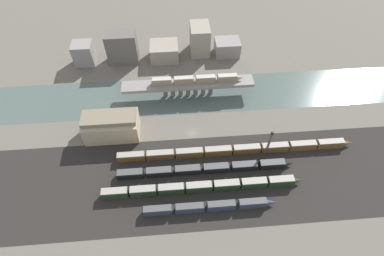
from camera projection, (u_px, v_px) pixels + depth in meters
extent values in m
plane|color=#666056|center=(192.00, 133.00, 135.60)|extent=(400.00, 400.00, 0.00)
cube|color=#282623|center=(197.00, 180.00, 120.50)|extent=(280.00, 42.00, 0.01)
cube|color=#4C5B56|center=(188.00, 95.00, 151.24)|extent=(320.00, 26.38, 0.01)
cube|color=gray|center=(188.00, 84.00, 145.58)|extent=(64.12, 7.60, 1.68)
cylinder|color=slate|center=(165.00, 91.00, 148.17)|extent=(2.10, 2.10, 6.46)
cylinder|color=slate|center=(173.00, 91.00, 148.36)|extent=(2.10, 2.10, 6.46)
cylinder|color=slate|center=(181.00, 91.00, 148.55)|extent=(2.10, 2.10, 6.46)
cylinder|color=slate|center=(188.00, 90.00, 148.74)|extent=(2.10, 2.10, 6.46)
cylinder|color=slate|center=(196.00, 90.00, 148.93)|extent=(2.10, 2.10, 6.46)
cylinder|color=slate|center=(203.00, 89.00, 149.12)|extent=(2.10, 2.10, 6.46)
cylinder|color=slate|center=(211.00, 89.00, 149.31)|extent=(2.10, 2.10, 6.46)
cube|color=gray|center=(162.00, 82.00, 143.08)|extent=(9.50, 2.77, 3.13)
cube|color=#B7B2A3|center=(161.00, 79.00, 141.71)|extent=(9.12, 2.55, 0.40)
cube|color=gray|center=(184.00, 81.00, 143.62)|extent=(9.50, 2.77, 3.13)
cube|color=#B7B2A3|center=(184.00, 78.00, 142.24)|extent=(9.12, 2.55, 0.40)
cube|color=gray|center=(206.00, 79.00, 144.15)|extent=(9.50, 2.77, 3.13)
cube|color=#B7B2A3|center=(206.00, 77.00, 142.78)|extent=(9.12, 2.55, 0.40)
cube|color=gray|center=(227.00, 78.00, 144.68)|extent=(9.50, 2.77, 3.13)
cube|color=#B7B2A3|center=(228.00, 75.00, 143.31)|extent=(9.12, 2.55, 0.40)
cone|color=gray|center=(240.00, 78.00, 145.12)|extent=(3.32, 2.49, 2.49)
cube|color=#2D384C|center=(158.00, 211.00, 110.45)|extent=(10.67, 2.75, 3.46)
cube|color=#4C4C4C|center=(157.00, 208.00, 108.96)|extent=(10.24, 2.53, 0.40)
cube|color=#2D384C|center=(190.00, 208.00, 111.05)|extent=(10.67, 2.75, 3.46)
cube|color=#4C4C4C|center=(190.00, 206.00, 109.55)|extent=(10.24, 2.53, 0.40)
cube|color=#2D384C|center=(221.00, 206.00, 111.64)|extent=(10.67, 2.75, 3.46)
cube|color=#4C4C4C|center=(222.00, 204.00, 110.14)|extent=(10.24, 2.53, 0.40)
cube|color=#2D384C|center=(252.00, 203.00, 112.24)|extent=(10.67, 2.75, 3.46)
cube|color=#4C4C4C|center=(253.00, 201.00, 110.74)|extent=(10.24, 2.53, 0.40)
cone|color=#2D384C|center=(271.00, 202.00, 112.73)|extent=(3.73, 2.47, 2.47)
cube|color=#23381E|center=(115.00, 193.00, 114.71)|extent=(10.19, 3.10, 3.76)
cube|color=#9E998E|center=(114.00, 191.00, 113.10)|extent=(9.79, 2.86, 0.40)
cube|color=#23381E|center=(143.00, 191.00, 115.25)|extent=(10.19, 3.10, 3.76)
cube|color=#9E998E|center=(142.00, 189.00, 113.64)|extent=(9.79, 2.86, 0.40)
cube|color=#23381E|center=(171.00, 189.00, 115.79)|extent=(10.19, 3.10, 3.76)
cube|color=#9E998E|center=(171.00, 187.00, 114.18)|extent=(9.79, 2.86, 0.40)
cube|color=#23381E|center=(199.00, 187.00, 116.34)|extent=(10.19, 3.10, 3.76)
cube|color=#9E998E|center=(199.00, 185.00, 114.72)|extent=(9.79, 2.86, 0.40)
cube|color=#23381E|center=(226.00, 185.00, 116.88)|extent=(10.19, 3.10, 3.76)
cube|color=#9E998E|center=(227.00, 183.00, 115.27)|extent=(9.79, 2.86, 0.40)
cube|color=#23381E|center=(254.00, 183.00, 117.42)|extent=(10.19, 3.10, 3.76)
cube|color=#9E998E|center=(254.00, 181.00, 115.81)|extent=(9.79, 2.86, 0.40)
cube|color=#23381E|center=(281.00, 181.00, 117.96)|extent=(10.19, 3.10, 3.76)
cube|color=#9E998E|center=(282.00, 179.00, 116.35)|extent=(9.79, 2.86, 0.40)
cone|color=#23381E|center=(298.00, 180.00, 118.45)|extent=(3.57, 2.79, 2.79)
cube|color=black|center=(130.00, 174.00, 120.45)|extent=(10.56, 3.17, 3.04)
cube|color=#4C4C4C|center=(129.00, 172.00, 119.11)|extent=(10.14, 2.92, 0.40)
cube|color=black|center=(159.00, 172.00, 121.03)|extent=(10.56, 3.17, 3.04)
cube|color=#4C4C4C|center=(159.00, 170.00, 119.70)|extent=(10.14, 2.92, 0.40)
cube|color=black|center=(188.00, 170.00, 121.61)|extent=(10.56, 3.17, 3.04)
cube|color=#4C4C4C|center=(188.00, 168.00, 120.28)|extent=(10.14, 2.92, 0.40)
cube|color=black|center=(216.00, 168.00, 122.20)|extent=(10.56, 3.17, 3.04)
cube|color=#4C4C4C|center=(216.00, 166.00, 120.86)|extent=(10.14, 2.92, 0.40)
cube|color=black|center=(244.00, 166.00, 122.78)|extent=(10.56, 3.17, 3.04)
cube|color=#4C4C4C|center=(245.00, 164.00, 121.45)|extent=(10.14, 2.92, 0.40)
cube|color=black|center=(272.00, 164.00, 123.36)|extent=(10.56, 3.17, 3.04)
cube|color=#4C4C4C|center=(273.00, 162.00, 122.03)|extent=(10.14, 2.92, 0.40)
cone|color=black|center=(289.00, 163.00, 123.84)|extent=(3.70, 2.73, 2.73)
cube|color=brown|center=(131.00, 157.00, 125.43)|extent=(11.63, 2.97, 3.42)
cube|color=#9E998E|center=(130.00, 154.00, 123.95)|extent=(11.16, 2.73, 0.40)
cube|color=brown|center=(160.00, 155.00, 126.04)|extent=(11.63, 2.97, 3.42)
cube|color=#9E998E|center=(160.00, 153.00, 124.56)|extent=(11.16, 2.73, 0.40)
cube|color=brown|center=(189.00, 153.00, 126.66)|extent=(11.63, 2.97, 3.42)
cube|color=#9E998E|center=(189.00, 151.00, 125.18)|extent=(11.16, 2.73, 0.40)
cube|color=brown|center=(218.00, 151.00, 127.28)|extent=(11.63, 2.97, 3.42)
cube|color=#9E998E|center=(218.00, 149.00, 125.79)|extent=(11.16, 2.73, 0.40)
cube|color=brown|center=(246.00, 149.00, 127.89)|extent=(11.63, 2.97, 3.42)
cube|color=#9E998E|center=(247.00, 147.00, 126.41)|extent=(11.16, 2.73, 0.40)
cube|color=brown|center=(275.00, 148.00, 128.51)|extent=(11.63, 2.97, 3.42)
cube|color=#9E998E|center=(276.00, 145.00, 127.03)|extent=(11.16, 2.73, 0.40)
cube|color=brown|center=(302.00, 146.00, 129.12)|extent=(11.63, 2.97, 3.42)
cube|color=#9E998E|center=(304.00, 143.00, 127.64)|extent=(11.16, 2.73, 0.40)
cube|color=brown|center=(330.00, 144.00, 129.74)|extent=(11.63, 2.97, 3.42)
cube|color=#9E998E|center=(332.00, 141.00, 128.26)|extent=(11.16, 2.73, 0.40)
cone|color=brown|center=(347.00, 143.00, 130.27)|extent=(4.07, 2.67, 2.67)
cube|color=tan|center=(112.00, 127.00, 131.75)|extent=(23.62, 12.81, 9.78)
cube|color=#7C725C|center=(109.00, 118.00, 127.12)|extent=(23.15, 8.97, 2.15)
cylinder|color=#4C4C51|center=(269.00, 143.00, 124.27)|extent=(1.02, 1.02, 12.59)
cube|color=black|center=(272.00, 133.00, 118.92)|extent=(1.00, 0.70, 1.20)
cube|color=gray|center=(84.00, 53.00, 162.73)|extent=(10.48, 9.66, 12.18)
cube|color=#605B56|center=(122.00, 47.00, 161.88)|extent=(16.26, 9.32, 17.31)
cube|color=gray|center=(164.00, 51.00, 166.59)|extent=(15.34, 13.32, 8.90)
cube|color=gray|center=(200.00, 39.00, 167.49)|extent=(10.52, 14.22, 16.40)
cube|color=gray|center=(227.00, 47.00, 169.09)|extent=(13.73, 10.72, 8.63)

